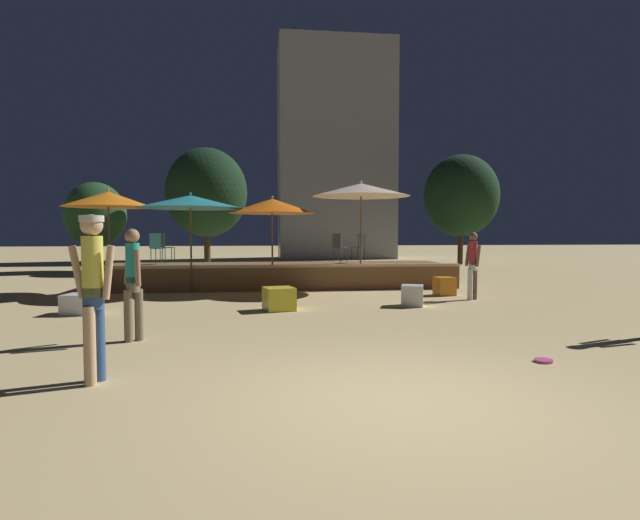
{
  "coord_description": "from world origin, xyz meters",
  "views": [
    {
      "loc": [
        -1.4,
        -4.75,
        1.67
      ],
      "look_at": [
        0.0,
        6.54,
        1.05
      ],
      "focal_mm": 28.0,
      "sensor_mm": 36.0,
      "label": 1
    }
  ],
  "objects_px": {
    "patio_umbrella_3": "(108,199)",
    "bistro_chair_2": "(339,245)",
    "person_2": "(133,280)",
    "bistro_chair_1": "(360,244)",
    "patio_umbrella_0": "(272,206)",
    "background_tree_1": "(461,196)",
    "patio_umbrella_1": "(361,190)",
    "cube_seat_3": "(80,304)",
    "bistro_chair_3": "(156,245)",
    "cube_seat_0": "(445,286)",
    "bistro_chair_0": "(165,245)",
    "frisbee_disc": "(543,360)",
    "person_1": "(473,264)",
    "cube_seat_2": "(279,299)",
    "background_tree_0": "(95,215)",
    "background_tree_2": "(207,193)",
    "person_3": "(93,286)",
    "patio_umbrella_2": "(190,202)",
    "cube_seat_1": "(412,296)"
  },
  "relations": [
    {
      "from": "patio_umbrella_2",
      "to": "person_3",
      "type": "xyz_separation_m",
      "value": [
        0.04,
        -8.44,
        -1.44
      ]
    },
    {
      "from": "bistro_chair_3",
      "to": "frisbee_disc",
      "type": "height_order",
      "value": "bistro_chair_3"
    },
    {
      "from": "cube_seat_3",
      "to": "cube_seat_2",
      "type": "bearing_deg",
      "value": -0.29
    },
    {
      "from": "person_2",
      "to": "bistro_chair_3",
      "type": "relative_size",
      "value": 1.93
    },
    {
      "from": "person_1",
      "to": "bistro_chair_0",
      "type": "height_order",
      "value": "person_1"
    },
    {
      "from": "patio_umbrella_1",
      "to": "background_tree_0",
      "type": "xyz_separation_m",
      "value": [
        -10.02,
        8.38,
        -0.49
      ]
    },
    {
      "from": "cube_seat_3",
      "to": "background_tree_0",
      "type": "height_order",
      "value": "background_tree_0"
    },
    {
      "from": "patio_umbrella_3",
      "to": "bistro_chair_2",
      "type": "bearing_deg",
      "value": 9.36
    },
    {
      "from": "cube_seat_1",
      "to": "bistro_chair_3",
      "type": "height_order",
      "value": "bistro_chair_3"
    },
    {
      "from": "cube_seat_2",
      "to": "person_2",
      "type": "bearing_deg",
      "value": -129.85
    },
    {
      "from": "person_2",
      "to": "bistro_chair_1",
      "type": "relative_size",
      "value": 1.93
    },
    {
      "from": "cube_seat_3",
      "to": "background_tree_1",
      "type": "relative_size",
      "value": 0.11
    },
    {
      "from": "cube_seat_2",
      "to": "bistro_chair_0",
      "type": "relative_size",
      "value": 0.82
    },
    {
      "from": "person_3",
      "to": "frisbee_disc",
      "type": "xyz_separation_m",
      "value": [
        5.48,
        0.23,
        -1.07
      ]
    },
    {
      "from": "patio_umbrella_0",
      "to": "person_3",
      "type": "height_order",
      "value": "patio_umbrella_0"
    },
    {
      "from": "background_tree_1",
      "to": "person_1",
      "type": "bearing_deg",
      "value": -111.6
    },
    {
      "from": "cube_seat_1",
      "to": "background_tree_1",
      "type": "distance_m",
      "value": 16.35
    },
    {
      "from": "bistro_chair_0",
      "to": "background_tree_0",
      "type": "xyz_separation_m",
      "value": [
        -4.1,
        6.48,
        1.14
      ]
    },
    {
      "from": "patio_umbrella_2",
      "to": "cube_seat_1",
      "type": "relative_size",
      "value": 4.69
    },
    {
      "from": "cube_seat_2",
      "to": "bistro_chair_3",
      "type": "relative_size",
      "value": 0.82
    },
    {
      "from": "bistro_chair_2",
      "to": "cube_seat_3",
      "type": "bearing_deg",
      "value": 87.8
    },
    {
      "from": "bistro_chair_1",
      "to": "bistro_chair_3",
      "type": "distance_m",
      "value": 6.4
    },
    {
      "from": "patio_umbrella_1",
      "to": "patio_umbrella_3",
      "type": "height_order",
      "value": "patio_umbrella_1"
    },
    {
      "from": "cube_seat_0",
      "to": "bistro_chair_1",
      "type": "bearing_deg",
      "value": 116.23
    },
    {
      "from": "patio_umbrella_3",
      "to": "person_2",
      "type": "relative_size",
      "value": 1.67
    },
    {
      "from": "patio_umbrella_1",
      "to": "cube_seat_3",
      "type": "height_order",
      "value": "patio_umbrella_1"
    },
    {
      "from": "bistro_chair_0",
      "to": "bistro_chair_2",
      "type": "distance_m",
      "value": 5.5
    },
    {
      "from": "frisbee_disc",
      "to": "patio_umbrella_0",
      "type": "bearing_deg",
      "value": 111.23
    },
    {
      "from": "bistro_chair_1",
      "to": "bistro_chair_0",
      "type": "bearing_deg",
      "value": -38.19
    },
    {
      "from": "bistro_chair_0",
      "to": "frisbee_disc",
      "type": "distance_m",
      "value": 12.31
    },
    {
      "from": "cube_seat_0",
      "to": "background_tree_2",
      "type": "xyz_separation_m",
      "value": [
        -7.21,
        9.73,
        3.2
      ]
    },
    {
      "from": "patio_umbrella_1",
      "to": "bistro_chair_0",
      "type": "relative_size",
      "value": 3.55
    },
    {
      "from": "bistro_chair_1",
      "to": "background_tree_1",
      "type": "relative_size",
      "value": 0.16
    },
    {
      "from": "patio_umbrella_1",
      "to": "background_tree_1",
      "type": "height_order",
      "value": "background_tree_1"
    },
    {
      "from": "patio_umbrella_2",
      "to": "bistro_chair_0",
      "type": "relative_size",
      "value": 3.21
    },
    {
      "from": "background_tree_2",
      "to": "bistro_chair_0",
      "type": "bearing_deg",
      "value": -96.2
    },
    {
      "from": "background_tree_1",
      "to": "background_tree_0",
      "type": "bearing_deg",
      "value": -171.85
    },
    {
      "from": "patio_umbrella_1",
      "to": "background_tree_2",
      "type": "distance_m",
      "value": 9.7
    },
    {
      "from": "bistro_chair_2",
      "to": "patio_umbrella_1",
      "type": "bearing_deg",
      "value": 163.03
    },
    {
      "from": "person_2",
      "to": "bistro_chair_1",
      "type": "distance_m",
      "value": 9.73
    },
    {
      "from": "cube_seat_3",
      "to": "cube_seat_1",
      "type": "bearing_deg",
      "value": 1.86
    },
    {
      "from": "patio_umbrella_3",
      "to": "bistro_chair_0",
      "type": "relative_size",
      "value": 3.21
    },
    {
      "from": "patio_umbrella_0",
      "to": "background_tree_1",
      "type": "distance_m",
      "value": 15.01
    },
    {
      "from": "patio_umbrella_1",
      "to": "patio_umbrella_0",
      "type": "bearing_deg",
      "value": -179.86
    },
    {
      "from": "cube_seat_0",
      "to": "person_1",
      "type": "xyz_separation_m",
      "value": [
        0.35,
        -0.96,
        0.66
      ]
    },
    {
      "from": "patio_umbrella_1",
      "to": "frisbee_disc",
      "type": "relative_size",
      "value": 13.67
    },
    {
      "from": "cube_seat_0",
      "to": "background_tree_2",
      "type": "bearing_deg",
      "value": 126.53
    },
    {
      "from": "person_3",
      "to": "frisbee_disc",
      "type": "height_order",
      "value": "person_3"
    },
    {
      "from": "bistro_chair_0",
      "to": "cube_seat_2",
      "type": "bearing_deg",
      "value": -175.88
    },
    {
      "from": "cube_seat_0",
      "to": "background_tree_0",
      "type": "relative_size",
      "value": 0.13
    }
  ]
}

